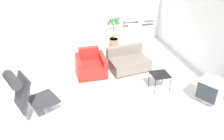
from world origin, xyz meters
TOP-DOWN VIEW (x-y plane):
  - ground_plane at (0.00, 0.00)m, footprint 12.00×12.00m
  - wall_back at (-0.00, 3.27)m, footprint 12.00×0.09m
  - wall_right at (3.17, 0.00)m, footprint 0.06×12.00m
  - round_rug at (0.09, -0.35)m, footprint 2.19×2.19m
  - lounge_chair at (-1.58, -0.74)m, footprint 1.04×0.89m
  - armchair_red at (-0.04, 0.89)m, footprint 0.84×0.84m
  - couch_low at (1.12, 0.97)m, footprint 1.27×1.02m
  - side_table at (1.60, -0.26)m, footprint 0.46×0.46m
  - crt_television at (2.54, -1.07)m, footprint 0.71×0.72m
  - potted_plant at (1.12, 2.72)m, footprint 0.58×0.54m
  - shelf_unit at (2.17, 3.05)m, footprint 1.24×0.28m

SIDE VIEW (x-z plane):
  - ground_plane at x=0.00m, z-range 0.00..0.00m
  - round_rug at x=0.09m, z-range 0.00..0.01m
  - couch_low at x=1.12m, z-range -0.09..0.57m
  - armchair_red at x=-0.04m, z-range -0.10..0.65m
  - crt_television at x=2.54m, z-range 0.02..0.61m
  - side_table at x=1.60m, z-range 0.18..0.61m
  - potted_plant at x=1.12m, z-range -0.11..1.13m
  - lounge_chair at x=-1.58m, z-range 0.12..1.34m
  - shelf_unit at x=2.17m, z-range -0.07..1.56m
  - wall_right at x=3.17m, z-range 0.00..2.80m
  - wall_back at x=0.00m, z-range 0.00..2.80m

